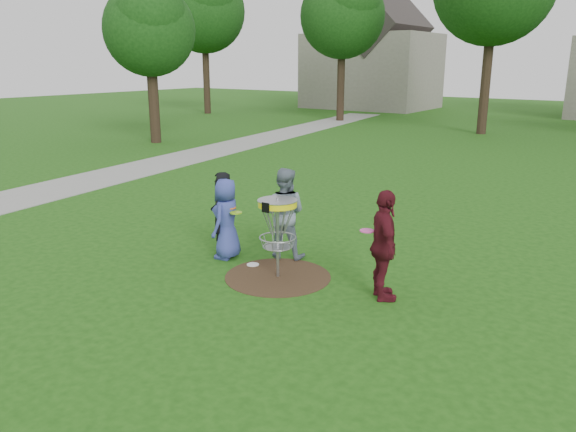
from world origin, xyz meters
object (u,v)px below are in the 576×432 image
Objects in this scene: player_grey at (284,213)px; disc_golf_basket at (278,219)px; player_blue at (226,219)px; player_black at (221,214)px; player_maroon at (384,246)px.

player_grey reaches higher than disc_golf_basket.
player_blue is 0.89× the size of player_grey.
player_grey is at bearing 114.70° from player_blue.
player_blue reaches higher than disc_golf_basket.
player_black is 1.58m from disc_golf_basket.
player_blue is at bearing 44.57° from player_black.
player_black is at bearing 9.46° from player_grey.
player_black is 0.94× the size of player_grey.
player_grey is 1.04m from disc_golf_basket.
player_maroon is 1.24× the size of disc_golf_basket.
disc_golf_basket is at bearing 56.83° from player_maroon.
player_maroon is at bearing 61.00° from player_black.
player_blue is 1.08× the size of disc_golf_basket.
disc_golf_basket is (1.34, -0.25, 0.27)m from player_blue.
disc_golf_basket is (-1.84, -0.19, 0.16)m from player_maroon.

